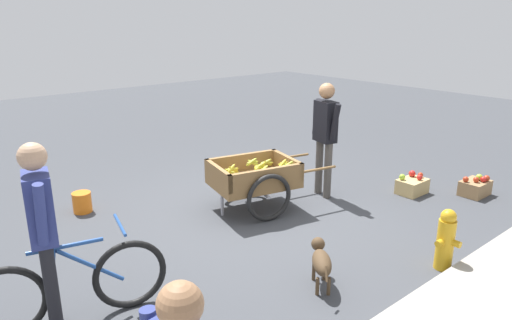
{
  "coord_description": "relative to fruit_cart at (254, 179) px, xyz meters",
  "views": [
    {
      "loc": [
        3.72,
        4.38,
        2.56
      ],
      "look_at": [
        -0.04,
        -0.09,
        0.75
      ],
      "focal_mm": 32.85,
      "sensor_mm": 36.0,
      "label": 1
    }
  ],
  "objects": [
    {
      "name": "apple_crate",
      "position": [
        -2.2,
        1.07,
        -0.31
      ],
      "size": [
        0.44,
        0.32,
        0.32
      ],
      "color": "tan",
      "rests_on": "ground"
    },
    {
      "name": "cyclist_person",
      "position": [
        2.94,
        0.87,
        0.54
      ],
      "size": [
        0.27,
        0.55,
        1.64
      ],
      "color": "black",
      "rests_on": "ground"
    },
    {
      "name": "bicycle",
      "position": [
        2.79,
        0.9,
        -0.09
      ],
      "size": [
        1.63,
        0.56,
        0.85
      ],
      "color": "black",
      "rests_on": "ground"
    },
    {
      "name": "vendor_person",
      "position": [
        -1.12,
        0.25,
        0.56
      ],
      "size": [
        0.27,
        0.58,
        1.66
      ],
      "color": "#4C4742",
      "rests_on": "ground"
    },
    {
      "name": "ground_plane",
      "position": [
        0.11,
        0.21,
        -0.44
      ],
      "size": [
        24.0,
        24.0,
        0.0
      ],
      "primitive_type": "plane",
      "color": "#3D3F44"
    },
    {
      "name": "fruit_cart",
      "position": [
        0.0,
        0.0,
        0.0
      ],
      "size": [
        1.78,
        1.12,
        0.73
      ],
      "color": "olive",
      "rests_on": "ground"
    },
    {
      "name": "dog",
      "position": [
        0.72,
        1.88,
        -0.17
      ],
      "size": [
        0.46,
        0.54,
        0.4
      ],
      "color": "#4C3823",
      "rests_on": "ground"
    },
    {
      "name": "mixed_fruit_crate",
      "position": [
        -2.85,
        1.71,
        -0.31
      ],
      "size": [
        0.44,
        0.32,
        0.31
      ],
      "color": "#99754C",
      "rests_on": "ground"
    },
    {
      "name": "plastic_bucket",
      "position": [
        1.85,
        -1.43,
        -0.3
      ],
      "size": [
        0.25,
        0.25,
        0.28
      ],
      "primitive_type": "cylinder",
      "color": "orange",
      "rests_on": "ground"
    },
    {
      "name": "fire_hydrant",
      "position": [
        -0.5,
        2.5,
        -0.1
      ],
      "size": [
        0.25,
        0.25,
        0.67
      ],
      "color": "gold",
      "rests_on": "ground"
    }
  ]
}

